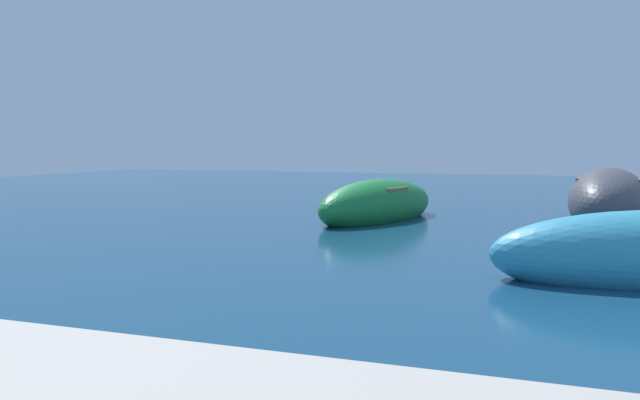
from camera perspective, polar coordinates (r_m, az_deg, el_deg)
The scene contains 2 objects.
moored_boat_2 at distance 18.07m, azimuth 5.14°, elevation -0.45°, with size 3.08×5.41×1.46m.
moored_boat_3 at distance 19.87m, azimuth 24.06°, elevation -0.05°, with size 2.77×5.30×1.86m.
Camera 1 is at (-6.73, -6.47, 2.09)m, focal length 36.33 mm.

